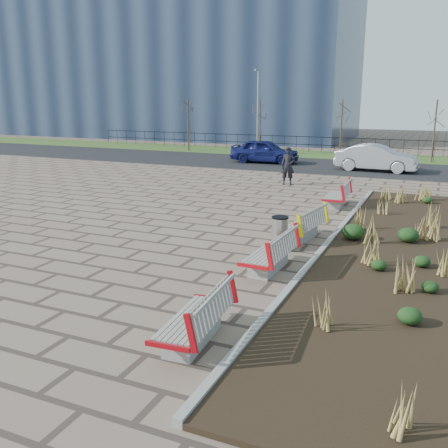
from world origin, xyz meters
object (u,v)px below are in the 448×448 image
at_px(bench_a, 193,316).
at_px(bench_d, 336,194).
at_px(lamp_west, 258,113).
at_px(car_blue, 265,151).
at_px(litter_bin, 280,234).
at_px(pedestrian, 288,166).
at_px(bench_b, 269,251).
at_px(bench_c, 301,224).
at_px(car_silver, 376,158).

distance_m(bench_a, bench_d, 12.34).
relative_size(bench_d, lamp_west, 0.35).
relative_size(car_blue, lamp_west, 0.74).
height_order(bench_d, lamp_west, lamp_west).
xyz_separation_m(litter_bin, pedestrian, (-2.96, 10.55, 0.45)).
relative_size(bench_b, bench_c, 1.00).
distance_m(bench_a, bench_b, 4.13).
bearing_deg(bench_c, bench_b, -82.21).
xyz_separation_m(car_silver, lamp_west, (-9.16, 4.92, 2.26)).
xyz_separation_m(bench_d, lamp_west, (-9.00, 15.42, 2.54)).
xyz_separation_m(bench_d, car_silver, (0.16, 10.51, 0.28)).
distance_m(bench_c, pedestrian, 9.83).
bearing_deg(bench_a, litter_bin, 88.05).
bearing_deg(bench_d, pedestrian, 125.69).
relative_size(litter_bin, car_silver, 0.21).
height_order(car_blue, car_silver, car_silver).
distance_m(bench_a, car_blue, 24.74).
bearing_deg(bench_b, litter_bin, 100.57).
bearing_deg(pedestrian, bench_c, -84.05).
height_order(bench_d, car_silver, car_silver).
bearing_deg(litter_bin, pedestrian, 105.67).
relative_size(bench_b, lamp_west, 0.35).
distance_m(bench_c, bench_d, 5.21).
relative_size(pedestrian, lamp_west, 0.31).
xyz_separation_m(pedestrian, car_silver, (3.38, 6.44, -0.14)).
distance_m(bench_c, car_blue, 18.02).
relative_size(bench_a, bench_c, 1.00).
xyz_separation_m(bench_c, bench_d, (0.00, 5.21, 0.00)).
relative_size(bench_a, lamp_west, 0.35).
xyz_separation_m(bench_c, litter_bin, (-0.26, -1.27, -0.02)).
distance_m(car_blue, car_silver, 7.21).
xyz_separation_m(bench_c, car_silver, (0.16, 15.72, 0.28)).
height_order(bench_d, pedestrian, pedestrian).
relative_size(litter_bin, pedestrian, 0.52).
bearing_deg(bench_b, lamp_west, 112.85).
bearing_deg(car_silver, bench_d, -178.42).
relative_size(bench_a, pedestrian, 1.13).
relative_size(bench_c, bench_d, 1.00).
bearing_deg(pedestrian, car_blue, 104.08).
height_order(bench_a, pedestrian, pedestrian).
bearing_deg(litter_bin, bench_b, -81.42).
bearing_deg(bench_c, car_silver, 97.19).
bearing_deg(car_silver, bench_a, -177.93).
distance_m(bench_a, car_silver, 22.85).
height_order(bench_c, bench_d, same).
height_order(litter_bin, car_silver, car_silver).
xyz_separation_m(bench_b, pedestrian, (-3.22, 12.28, 0.43)).
bearing_deg(bench_c, bench_a, -82.21).
height_order(pedestrian, lamp_west, lamp_west).
xyz_separation_m(bench_b, car_silver, (0.16, 18.72, 0.28)).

